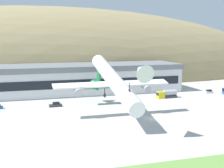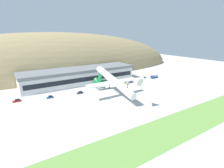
# 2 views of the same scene
# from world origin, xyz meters

# --- Properties ---
(ground_plane) EXTENTS (406.19, 406.19, 0.00)m
(ground_plane) POSITION_xyz_m (0.00, 0.00, 0.00)
(ground_plane) COLOR #B7B5AF
(grass_strip_foreground) EXTENTS (365.57, 18.01, 0.08)m
(grass_strip_foreground) POSITION_xyz_m (0.00, -38.38, 0.04)
(grass_strip_foreground) COLOR #669342
(grass_strip_foreground) RESTS_ON ground_plane
(hill_backdrop) EXTENTS (303.34, 73.37, 80.03)m
(hill_backdrop) POSITION_xyz_m (-21.43, 95.83, 0.00)
(hill_backdrop) COLOR #8E7F56
(hill_backdrop) RESTS_ON ground_plane
(terminal_building) EXTENTS (90.52, 22.88, 11.95)m
(terminal_building) POSITION_xyz_m (-14.57, 49.00, 6.76)
(terminal_building) COLOR silver
(terminal_building) RESTS_ON ground_plane
(cargo_airplane) EXTENTS (34.92, 47.84, 15.38)m
(cargo_airplane) POSITION_xyz_m (-10.48, 6.38, 10.40)
(cargo_airplane) COLOR white
(service_car_0) EXTENTS (3.87, 2.01, 1.54)m
(service_car_0) POSITION_xyz_m (39.08, 31.43, 0.64)
(service_car_0) COLOR silver
(service_car_0) RESTS_ON ground_plane
(service_car_1) EXTENTS (4.02, 1.70, 1.51)m
(service_car_1) POSITION_xyz_m (-44.21, 26.33, 0.62)
(service_car_1) COLOR #264C99
(service_car_1) RESTS_ON ground_plane
(service_car_2) EXTENTS (4.26, 1.77, 1.55)m
(service_car_2) POSITION_xyz_m (-25.32, 24.23, 0.64)
(service_car_2) COLOR #333338
(service_car_2) RESTS_ON ground_plane
(service_car_3) EXTENTS (4.64, 1.93, 1.65)m
(service_car_3) POSITION_xyz_m (-62.00, 30.47, 0.68)
(service_car_3) COLOR #B21E1E
(service_car_3) RESTS_ON ground_plane
(fuel_truck) EXTENTS (8.27, 2.81, 3.21)m
(fuel_truck) POSITION_xyz_m (17.75, 27.35, 1.51)
(fuel_truck) COLOR gold
(fuel_truck) RESTS_ON ground_plane
(box_truck) EXTENTS (8.05, 2.77, 3.07)m
(box_truck) POSITION_xyz_m (47.44, 27.61, 1.47)
(box_truck) COLOR #264C99
(box_truck) RESTS_ON ground_plane
(traffic_cone_0) EXTENTS (0.52, 0.52, 0.58)m
(traffic_cone_0) POSITION_xyz_m (42.03, 14.41, 0.28)
(traffic_cone_0) COLOR orange
(traffic_cone_0) RESTS_ON ground_plane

